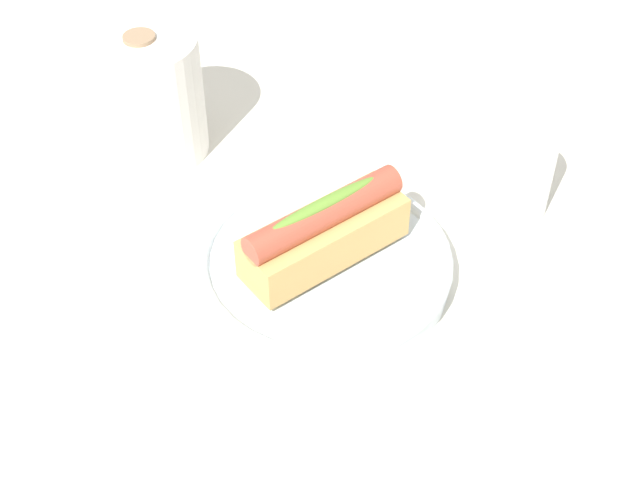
% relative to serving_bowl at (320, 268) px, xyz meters
% --- Properties ---
extents(ground_plane, '(2.40, 2.40, 0.00)m').
position_rel_serving_bowl_xyz_m(ground_plane, '(0.00, 0.00, -0.02)').
color(ground_plane, silver).
extents(serving_bowl, '(0.23, 0.23, 0.03)m').
position_rel_serving_bowl_xyz_m(serving_bowl, '(0.00, 0.00, 0.00)').
color(serving_bowl, silver).
rests_on(serving_bowl, ground_plane).
extents(hotdog_front, '(0.15, 0.06, 0.06)m').
position_rel_serving_bowl_xyz_m(hotdog_front, '(0.00, 0.00, 0.04)').
color(hotdog_front, tan).
rests_on(hotdog_front, serving_bowl).
extents(water_glass, '(0.07, 0.07, 0.09)m').
position_rel_serving_bowl_xyz_m(water_glass, '(0.21, -0.01, 0.02)').
color(water_glass, white).
rests_on(water_glass, ground_plane).
extents(paper_towel_roll, '(0.11, 0.11, 0.13)m').
position_rel_serving_bowl_xyz_m(paper_towel_roll, '(-0.05, 0.25, 0.05)').
color(paper_towel_roll, white).
rests_on(paper_towel_roll, ground_plane).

